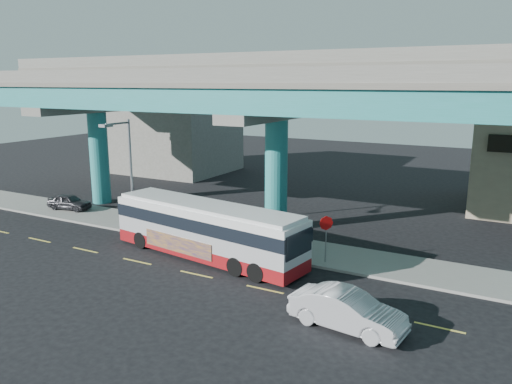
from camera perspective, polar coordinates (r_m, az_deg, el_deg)
The scene contains 10 objects.
ground at distance 26.58m, azimuth -6.45°, elevation -9.13°, with size 120.00×120.00×0.00m, color black.
sidewalk at distance 30.94m, azimuth -0.61°, elevation -5.74°, with size 70.00×4.00×0.15m, color gray.
lane_markings at distance 26.35m, azimuth -6.83°, elevation -9.33°, with size 58.00×0.12×0.01m.
viaduct at distance 32.58m, azimuth 2.50°, elevation 11.40°, with size 52.00×12.40×11.70m.
building_concrete at distance 56.16m, azimuth -9.39°, elevation 6.98°, with size 12.00×10.00×9.00m, color gray.
transit_bus at distance 28.15m, azimuth -5.63°, elevation -4.16°, with size 12.45×4.38×3.13m.
sedan at distance 20.92m, azimuth 10.39°, elevation -13.16°, with size 4.90×2.24×1.56m, color #BAB9BF.
parked_car at distance 40.86m, azimuth -20.55°, elevation -1.06°, with size 3.61×1.90×1.17m, color #2C2B30.
street_lamp at distance 32.87m, azimuth -14.80°, elevation 3.60°, with size 0.50×2.40×7.27m.
stop_sign at distance 27.06m, azimuth 8.01°, elevation -4.21°, with size 0.59×0.56×2.61m.
Camera 1 is at (14.28, -20.17, 9.78)m, focal length 35.00 mm.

